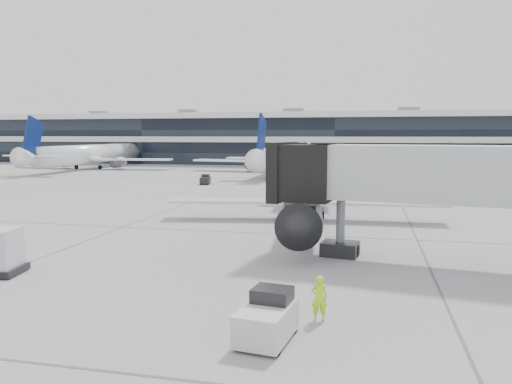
% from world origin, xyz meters
% --- Properties ---
extents(ground, '(220.00, 220.00, 0.00)m').
position_xyz_m(ground, '(0.00, 0.00, 0.00)').
color(ground, gray).
rests_on(ground, ground).
extents(terminal, '(170.00, 22.00, 10.00)m').
position_xyz_m(terminal, '(0.00, 82.00, 5.00)').
color(terminal, black).
rests_on(terminal, ground).
extents(bg_jet_left, '(32.00, 40.00, 9.60)m').
position_xyz_m(bg_jet_left, '(-45.00, 55.00, 0.00)').
color(bg_jet_left, white).
rests_on(bg_jet_left, ground).
extents(bg_jet_center, '(32.00, 40.00, 9.60)m').
position_xyz_m(bg_jet_center, '(-8.00, 55.00, 0.00)').
color(bg_jet_center, white).
rests_on(bg_jet_center, ground).
extents(regional_jet, '(21.27, 26.56, 6.13)m').
position_xyz_m(regional_jet, '(2.29, 5.65, 2.09)').
color(regional_jet, silver).
rests_on(regional_jet, ground).
extents(jet_bridge, '(19.38, 6.42, 6.22)m').
position_xyz_m(jet_bridge, '(12.47, -6.11, 4.54)').
color(jet_bridge, silver).
rests_on(jet_bridge, ground).
extents(ramp_worker, '(0.68, 0.53, 1.64)m').
position_xyz_m(ramp_worker, '(5.36, -14.85, 0.82)').
color(ramp_worker, '#B8FA1A').
rests_on(ramp_worker, ground).
extents(baggage_tug, '(1.78, 2.65, 1.57)m').
position_xyz_m(baggage_tug, '(3.91, -16.90, 0.71)').
color(baggage_tug, silver).
rests_on(baggage_tug, ground).
extents(traffic_cone, '(0.44, 0.44, 0.52)m').
position_xyz_m(traffic_cone, '(0.64, 7.78, 0.25)').
color(traffic_cone, '#FA590D').
rests_on(traffic_cone, ground).
extents(far_tug, '(1.55, 2.23, 1.30)m').
position_xyz_m(far_tug, '(-14.12, 30.50, 0.59)').
color(far_tug, black).
rests_on(far_tug, ground).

